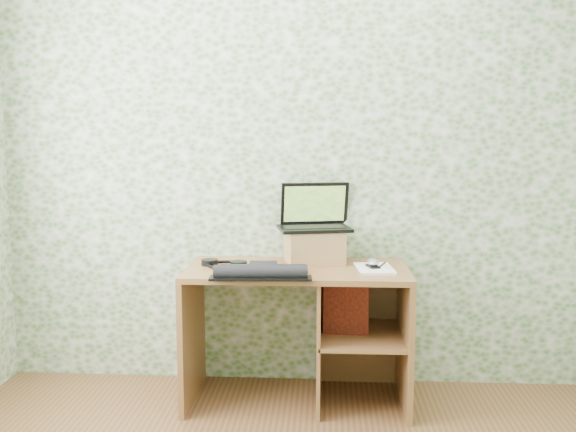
# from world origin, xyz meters

# --- Properties ---
(wall_back) EXTENTS (3.50, 0.00, 3.50)m
(wall_back) POSITION_xyz_m (0.00, 1.75, 1.30)
(wall_back) COLOR silver
(wall_back) RESTS_ON ground
(desk) EXTENTS (1.20, 0.60, 0.75)m
(desk) POSITION_xyz_m (0.08, 1.47, 0.48)
(desk) COLOR brown
(desk) RESTS_ON floor
(riser) EXTENTS (0.36, 0.32, 0.18)m
(riser) POSITION_xyz_m (0.09, 1.58, 0.84)
(riser) COLOR #956343
(riser) RESTS_ON desk
(laptop) EXTENTS (0.44, 0.35, 0.26)m
(laptop) POSITION_xyz_m (0.09, 1.63, 1.00)
(laptop) COLOR black
(laptop) RESTS_ON riser
(keyboard) EXTENTS (0.52, 0.28, 0.07)m
(keyboard) POSITION_xyz_m (-0.17, 1.22, 0.77)
(keyboard) COLOR black
(keyboard) RESTS_ON desk
(headphones) EXTENTS (0.26, 0.23, 0.03)m
(headphones) POSITION_xyz_m (-0.40, 1.46, 0.76)
(headphones) COLOR black
(headphones) RESTS_ON desk
(notepad) EXTENTS (0.21, 0.29, 0.01)m
(notepad) POSITION_xyz_m (0.41, 1.41, 0.76)
(notepad) COLOR white
(notepad) RESTS_ON desk
(mouse) EXTENTS (0.09, 0.11, 0.03)m
(mouse) POSITION_xyz_m (0.41, 1.42, 0.78)
(mouse) COLOR #B6B6B8
(mouse) RESTS_ON notepad
(pen) EXTENTS (0.05, 0.12, 0.01)m
(pen) POSITION_xyz_m (0.46, 1.47, 0.77)
(pen) COLOR black
(pen) RESTS_ON notepad
(red_box) EXTENTS (0.25, 0.10, 0.29)m
(red_box) POSITION_xyz_m (0.27, 1.44, 0.54)
(red_box) COLOR #9D210E
(red_box) RESTS_ON desk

